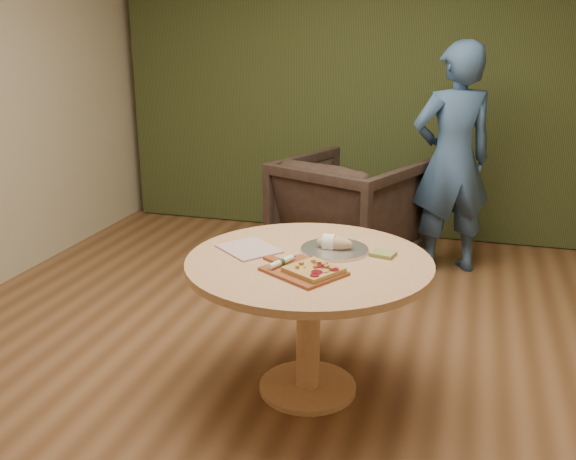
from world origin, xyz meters
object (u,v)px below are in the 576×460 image
(flatbread_pizza, at_px, (314,270))
(cutlery_roll, at_px, (281,262))
(armchair, at_px, (349,207))
(person_standing, at_px, (452,160))
(pizza_paddle, at_px, (302,271))
(pedestal_table, at_px, (309,285))
(serving_tray, at_px, (335,249))
(bread_roll, at_px, (333,243))

(flatbread_pizza, relative_size, cutlery_roll, 1.58)
(armchair, distance_m, person_standing, 0.87)
(pizza_paddle, distance_m, cutlery_roll, 0.12)
(flatbread_pizza, bearing_deg, pedestal_table, 110.76)
(pizza_paddle, bearing_deg, serving_tray, 107.35)
(pizza_paddle, height_order, flatbread_pizza, flatbread_pizza)
(cutlery_roll, distance_m, armchair, 2.08)
(bread_roll, distance_m, armchair, 1.79)
(flatbread_pizza, height_order, cutlery_roll, flatbread_pizza)
(cutlery_roll, height_order, person_standing, person_standing)
(pedestal_table, relative_size, cutlery_roll, 6.54)
(serving_tray, xyz_separation_m, bread_roll, (-0.01, 0.00, 0.04))
(cutlery_roll, xyz_separation_m, armchair, (-0.06, 2.06, -0.28))
(serving_tray, relative_size, bread_roll, 1.84)
(bread_roll, xyz_separation_m, armchair, (-0.25, 1.74, -0.30))
(flatbread_pizza, distance_m, bread_roll, 0.36)
(cutlery_roll, relative_size, serving_tray, 0.54)
(pedestal_table, xyz_separation_m, pizza_paddle, (0.01, -0.18, 0.15))
(flatbread_pizza, bearing_deg, armchair, 96.43)
(serving_tray, relative_size, person_standing, 0.20)
(pizza_paddle, xyz_separation_m, bread_roll, (0.08, 0.34, 0.04))
(bread_roll, height_order, person_standing, person_standing)
(flatbread_pizza, relative_size, armchair, 0.30)
(pizza_paddle, height_order, bread_roll, bread_roll)
(cutlery_roll, bearing_deg, bread_roll, 82.01)
(pedestal_table, xyz_separation_m, bread_roll, (0.09, 0.16, 0.18))
(armchair, bearing_deg, pizza_paddle, 117.49)
(cutlery_roll, distance_m, bread_roll, 0.37)
(pedestal_table, xyz_separation_m, cutlery_roll, (-0.10, -0.16, 0.17))
(pedestal_table, height_order, bread_roll, bread_roll)
(pizza_paddle, height_order, serving_tray, serving_tray)
(cutlery_roll, bearing_deg, pizza_paddle, 9.55)
(cutlery_roll, bearing_deg, serving_tray, 80.83)
(armchair, height_order, person_standing, person_standing)
(flatbread_pizza, distance_m, serving_tray, 0.36)
(pizza_paddle, relative_size, armchair, 0.47)
(serving_tray, height_order, person_standing, person_standing)
(flatbread_pizza, xyz_separation_m, bread_roll, (0.01, 0.36, 0.02))
(serving_tray, height_order, armchair, armchair)
(pizza_paddle, distance_m, serving_tray, 0.35)
(bread_roll, bearing_deg, cutlery_roll, -120.59)
(flatbread_pizza, xyz_separation_m, serving_tray, (0.02, 0.36, -0.02))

